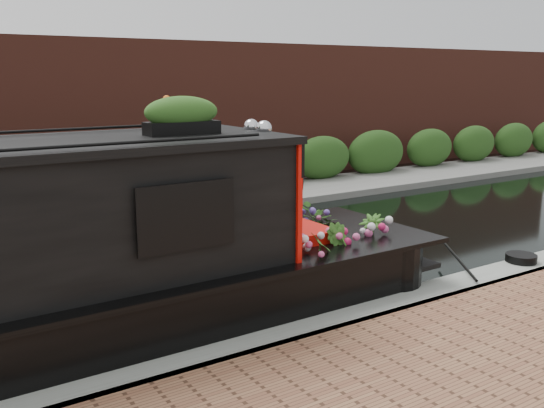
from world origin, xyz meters
TOP-DOWN VIEW (x-y plane):
  - ground at (0.00, 0.00)m, footprint 80.00×80.00m
  - near_bank_coping at (0.00, -3.30)m, footprint 40.00×0.60m
  - far_bank_path at (0.00, 4.20)m, footprint 40.00×2.40m
  - far_hedge at (0.00, 5.10)m, footprint 40.00×1.10m
  - far_brick_wall at (0.00, 7.20)m, footprint 40.00×1.00m
  - rope_fender at (2.48, -2.04)m, footprint 0.40×0.43m
  - coiled_mooring_rope at (4.01, -3.18)m, footprint 0.47×0.47m

SIDE VIEW (x-z plane):
  - ground at x=0.00m, z-range 0.00..0.00m
  - near_bank_coping at x=0.00m, z-range -0.25..0.25m
  - far_bank_path at x=0.00m, z-range -0.17..0.17m
  - far_hedge at x=0.00m, z-range -1.40..1.40m
  - far_brick_wall at x=0.00m, z-range -4.00..4.00m
  - rope_fender at x=2.48m, z-range 0.00..0.40m
  - coiled_mooring_rope at x=4.01m, z-range 0.25..0.37m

